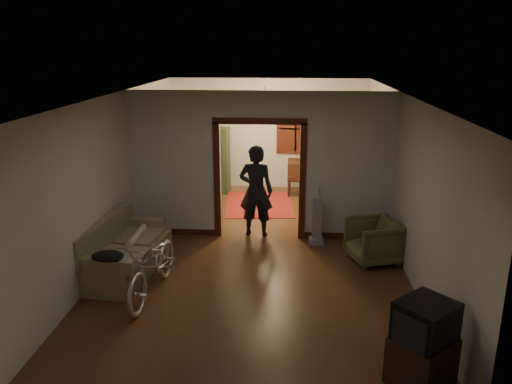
# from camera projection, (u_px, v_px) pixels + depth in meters

# --- Properties ---
(floor) EXTENTS (5.00, 8.50, 0.01)m
(floor) POSITION_uv_depth(u_px,v_px,m) (257.00, 250.00, 9.09)
(floor) COLOR #3D2213
(floor) RESTS_ON ground
(ceiling) EXTENTS (5.00, 8.50, 0.01)m
(ceiling) POSITION_uv_depth(u_px,v_px,m) (257.00, 95.00, 8.29)
(ceiling) COLOR white
(ceiling) RESTS_ON floor
(wall_back) EXTENTS (5.00, 0.02, 2.80)m
(wall_back) POSITION_uv_depth(u_px,v_px,m) (268.00, 134.00, 12.75)
(wall_back) COLOR beige
(wall_back) RESTS_ON floor
(wall_left) EXTENTS (0.02, 8.50, 2.80)m
(wall_left) POSITION_uv_depth(u_px,v_px,m) (117.00, 174.00, 8.85)
(wall_left) COLOR beige
(wall_left) RESTS_ON floor
(wall_right) EXTENTS (0.02, 8.50, 2.80)m
(wall_right) POSITION_uv_depth(u_px,v_px,m) (403.00, 179.00, 8.52)
(wall_right) COLOR beige
(wall_right) RESTS_ON floor
(partition_wall) EXTENTS (5.00, 0.14, 2.80)m
(partition_wall) POSITION_uv_depth(u_px,v_px,m) (260.00, 166.00, 9.41)
(partition_wall) COLOR beige
(partition_wall) RESTS_ON floor
(door_casing) EXTENTS (1.74, 0.20, 2.32)m
(door_casing) POSITION_uv_depth(u_px,v_px,m) (260.00, 181.00, 9.49)
(door_casing) COLOR #3D170D
(door_casing) RESTS_ON floor
(far_window) EXTENTS (0.98, 0.06, 1.28)m
(far_window) POSITION_uv_depth(u_px,v_px,m) (296.00, 129.00, 12.62)
(far_window) COLOR black
(far_window) RESTS_ON wall_back
(chandelier) EXTENTS (0.24, 0.24, 0.24)m
(chandelier) POSITION_uv_depth(u_px,v_px,m) (265.00, 105.00, 10.81)
(chandelier) COLOR #FFE0A5
(chandelier) RESTS_ON ceiling
(light_switch) EXTENTS (0.08, 0.01, 0.12)m
(light_switch) POSITION_uv_depth(u_px,v_px,m) (316.00, 176.00, 9.31)
(light_switch) COLOR silver
(light_switch) RESTS_ON partition_wall
(sofa) EXTENTS (1.09, 2.04, 0.90)m
(sofa) POSITION_uv_depth(u_px,v_px,m) (126.00, 246.00, 8.12)
(sofa) COLOR #726C4C
(sofa) RESTS_ON floor
(rolled_paper) EXTENTS (0.11, 0.84, 0.11)m
(rolled_paper) POSITION_uv_depth(u_px,v_px,m) (137.00, 235.00, 8.37)
(rolled_paper) COLOR beige
(rolled_paper) RESTS_ON sofa
(jacket) EXTENTS (0.47, 0.35, 0.14)m
(jacket) POSITION_uv_depth(u_px,v_px,m) (108.00, 256.00, 7.18)
(jacket) COLOR black
(jacket) RESTS_ON sofa
(bicycle) EXTENTS (0.79, 1.87, 0.96)m
(bicycle) POSITION_uv_depth(u_px,v_px,m) (153.00, 265.00, 7.36)
(bicycle) COLOR silver
(bicycle) RESTS_ON floor
(armchair) EXTENTS (1.01, 1.00, 0.74)m
(armchair) POSITION_uv_depth(u_px,v_px,m) (374.00, 241.00, 8.54)
(armchair) COLOR brown
(armchair) RESTS_ON floor
(tv_stand) EXTENTS (0.82, 0.82, 0.55)m
(tv_stand) POSITION_uv_depth(u_px,v_px,m) (421.00, 361.00, 5.47)
(tv_stand) COLOR black
(tv_stand) RESTS_ON floor
(crt_tv) EXTENTS (0.77, 0.77, 0.49)m
(crt_tv) POSITION_uv_depth(u_px,v_px,m) (426.00, 323.00, 5.33)
(crt_tv) COLOR black
(crt_tv) RESTS_ON tv_stand
(vacuum) EXTENTS (0.29, 0.24, 0.89)m
(vacuum) POSITION_uv_depth(u_px,v_px,m) (317.00, 221.00, 9.27)
(vacuum) COLOR gray
(vacuum) RESTS_ON floor
(person) EXTENTS (0.70, 0.50, 1.80)m
(person) POSITION_uv_depth(u_px,v_px,m) (256.00, 191.00, 9.58)
(person) COLOR black
(person) RESTS_ON floor
(oriental_rug) EXTENTS (1.70, 2.13, 0.02)m
(oriental_rug) POSITION_uv_depth(u_px,v_px,m) (259.00, 204.00, 11.68)
(oriental_rug) COLOR maroon
(oriental_rug) RESTS_ON floor
(locker) EXTENTS (0.86, 0.53, 1.64)m
(locker) POSITION_uv_depth(u_px,v_px,m) (212.00, 160.00, 12.46)
(locker) COLOR #253620
(locker) RESTS_ON floor
(globe) EXTENTS (0.31, 0.31, 0.31)m
(globe) POSITION_uv_depth(u_px,v_px,m) (211.00, 115.00, 12.14)
(globe) COLOR #1E5972
(globe) RESTS_ON locker
(desk) EXTENTS (1.23, 0.88, 0.82)m
(desk) POSITION_uv_depth(u_px,v_px,m) (310.00, 177.00, 12.47)
(desk) COLOR #321A10
(desk) RESTS_ON floor
(desk_chair) EXTENTS (0.44, 0.44, 0.85)m
(desk_chair) POSITION_uv_depth(u_px,v_px,m) (295.00, 179.00, 12.25)
(desk_chair) COLOR #321A10
(desk_chair) RESTS_ON floor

